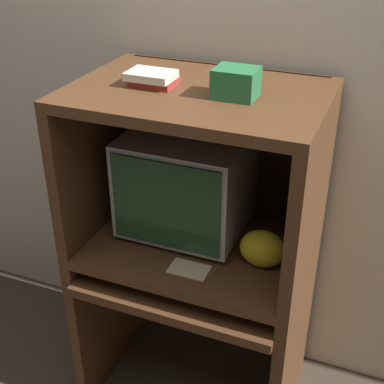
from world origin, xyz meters
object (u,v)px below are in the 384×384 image
snack_bag (262,249)px  mouse (248,288)px  keyboard (175,272)px  crt_monitor (187,182)px  storage_box (236,83)px  book_stack (152,78)px

snack_bag → mouse: bearing=-122.4°
keyboard → mouse: (0.27, 0.01, 0.00)m
snack_bag → crt_monitor: bearing=159.8°
keyboard → snack_bag: (0.30, 0.06, 0.15)m
keyboard → storage_box: size_ratio=3.18×
mouse → snack_bag: snack_bag is taller
snack_bag → book_stack: (-0.40, 0.03, 0.53)m
keyboard → book_stack: 0.69m
keyboard → storage_box: storage_box is taller
mouse → book_stack: bearing=168.6°
snack_bag → book_stack: bearing=176.1°
keyboard → mouse: 0.27m
crt_monitor → mouse: 0.43m
storage_box → mouse: bearing=-35.9°
keyboard → snack_bag: 0.34m
crt_monitor → mouse: size_ratio=5.64×
keyboard → book_stack: (-0.10, 0.08, 0.68)m
crt_monitor → book_stack: book_stack is taller
mouse → snack_bag: (0.03, 0.05, 0.14)m
crt_monitor → snack_bag: size_ratio=2.72×
mouse → book_stack: size_ratio=0.51×
mouse → storage_box: (-0.09, 0.07, 0.69)m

